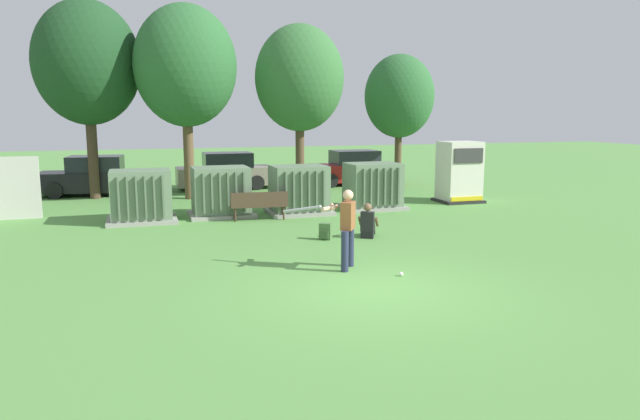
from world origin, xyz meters
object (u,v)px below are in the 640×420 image
Objects in this scene: generator_enclosure at (459,172)px; backpack at (325,232)px; sports_ball at (401,274)px; transformer_east at (373,187)px; transformer_mid_west at (221,192)px; batter at (345,225)px; seated_spectator at (368,224)px; parked_car_rightmost at (352,169)px; transformer_mid_east at (299,190)px; parked_car_right_of_center at (225,172)px; parked_car_left_of_center at (94,177)px; park_bench at (259,204)px; transformer_west at (141,197)px.

generator_enclosure is 8.57m from backpack.
transformer_east is at bearing 71.21° from sports_ball.
transformer_mid_west is 23.33× the size of sports_ball.
batter reaches higher than seated_spectator.
parked_car_rightmost is at bearing 75.07° from transformer_east.
seated_spectator is (0.81, 3.81, 0.33)m from sports_ball.
transformer_mid_east reaches higher than sports_ball.
generator_enclosure is 2.39× the size of seated_spectator.
backpack is (-1.19, 0.08, -0.16)m from seated_spectator.
batter is 15.33m from parked_car_rightmost.
transformer_mid_west is 9.90m from parked_car_rightmost.
sports_ball is 0.02× the size of parked_car_right_of_center.
batter is 3.41m from seated_spectator.
parked_car_left_of_center is 1.04× the size of parked_car_right_of_center.
batter is at bearing -111.32° from parked_car_rightmost.
transformer_east is 4.44m from park_bench.
transformer_east is at bearing 63.14° from batter.
transformer_mid_east is 7.55m from parked_car_right_of_center.
transformer_mid_east is 0.91× the size of generator_enclosure.
sports_ball is at bearing -78.37° from park_bench.
transformer_mid_east is 1.21× the size of batter.
parked_car_rightmost is at bearing 68.68° from batter.
seated_spectator is (3.33, -4.59, -0.41)m from transformer_mid_west.
transformer_mid_west is at bearing -57.01° from parked_car_left_of_center.
transformer_mid_west is at bearing 6.57° from transformer_west.
transformer_west is 9.57m from sports_ball.
parked_car_rightmost is (4.62, 7.13, -0.04)m from transformer_mid_east.
transformer_mid_west is 2.59m from transformer_mid_east.
backpack is 12.86m from parked_car_left_of_center.
transformer_mid_east is at bearing -0.43° from transformer_west.
transformer_west and transformer_mid_west have the same top height.
parked_car_left_of_center is (-13.40, 6.22, -0.38)m from generator_enclosure.
parked_car_rightmost is (5.97, -0.30, 0.00)m from parked_car_right_of_center.
transformer_east is at bearing 13.86° from park_bench.
sports_ball is (2.52, -8.40, -0.74)m from transformer_mid_west.
seated_spectator is at bearing -56.10° from park_bench.
sports_ball is 0.20× the size of backpack.
park_bench is (-1.53, -0.84, -0.25)m from transformer_mid_east.
parked_car_left_of_center is at bearing 155.11° from generator_enclosure.
transformer_east is at bearing 53.89° from backpack.
batter is at bearing -77.82° from transformer_mid_west.
transformer_mid_west and transformer_mid_east have the same top height.
park_bench is at bearing 123.90° from seated_spectator.
transformer_mid_east is at bearing 82.37° from batter.
transformer_mid_west is at bearing -177.48° from generator_enclosure.
batter reaches higher than transformer_mid_east.
backpack is at bearing 175.93° from seated_spectator.
parked_car_right_of_center reaches higher than seated_spectator.
park_bench is 0.44× the size of parked_car_right_of_center.
transformer_west is 8.28m from parked_car_right_of_center.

